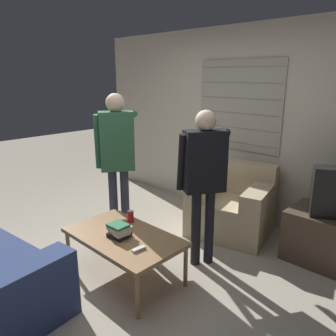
{
  "coord_description": "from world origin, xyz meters",
  "views": [
    {
      "loc": [
        2.37,
        -1.83,
        1.92
      ],
      "look_at": [
        0.13,
        0.51,
        1.0
      ],
      "focal_mm": 35.0,
      "sensor_mm": 36.0,
      "label": 1
    }
  ],
  "objects_px": {
    "coffee_table": "(124,239)",
    "book_stack": "(119,230)",
    "person_right_standing": "(204,170)",
    "spare_remote": "(139,249)",
    "armchair_beige": "(232,206)",
    "soda_can": "(131,216)",
    "person_left_standing": "(117,151)"
  },
  "relations": [
    {
      "from": "armchair_beige",
      "to": "book_stack",
      "type": "xyz_separation_m",
      "value": [
        -0.21,
        -1.61,
        0.17
      ]
    },
    {
      "from": "person_left_standing",
      "to": "soda_can",
      "type": "distance_m",
      "value": 0.79
    },
    {
      "from": "armchair_beige",
      "to": "person_right_standing",
      "type": "distance_m",
      "value": 1.09
    },
    {
      "from": "person_left_standing",
      "to": "armchair_beige",
      "type": "bearing_deg",
      "value": -3.56
    },
    {
      "from": "book_stack",
      "to": "coffee_table",
      "type": "bearing_deg",
      "value": 90.6
    },
    {
      "from": "person_right_standing",
      "to": "book_stack",
      "type": "height_order",
      "value": "person_right_standing"
    },
    {
      "from": "book_stack",
      "to": "soda_can",
      "type": "distance_m",
      "value": 0.33
    },
    {
      "from": "person_left_standing",
      "to": "coffee_table",
      "type": "bearing_deg",
      "value": -91.12
    },
    {
      "from": "person_left_standing",
      "to": "spare_remote",
      "type": "xyz_separation_m",
      "value": [
        0.97,
        -0.55,
        -0.64
      ]
    },
    {
      "from": "coffee_table",
      "to": "soda_can",
      "type": "relative_size",
      "value": 9.09
    },
    {
      "from": "person_left_standing",
      "to": "book_stack",
      "type": "height_order",
      "value": "person_left_standing"
    },
    {
      "from": "soda_can",
      "to": "spare_remote",
      "type": "relative_size",
      "value": 0.94
    },
    {
      "from": "book_stack",
      "to": "soda_can",
      "type": "xyz_separation_m",
      "value": [
        -0.17,
        0.28,
        -0.0
      ]
    },
    {
      "from": "book_stack",
      "to": "spare_remote",
      "type": "xyz_separation_m",
      "value": [
        0.32,
        -0.04,
        -0.05
      ]
    },
    {
      "from": "person_right_standing",
      "to": "book_stack",
      "type": "xyz_separation_m",
      "value": [
        -0.38,
        -0.78,
        -0.5
      ]
    },
    {
      "from": "soda_can",
      "to": "book_stack",
      "type": "bearing_deg",
      "value": -58.74
    },
    {
      "from": "armchair_beige",
      "to": "soda_can",
      "type": "xyz_separation_m",
      "value": [
        -0.38,
        -1.33,
        0.17
      ]
    },
    {
      "from": "armchair_beige",
      "to": "coffee_table",
      "type": "bearing_deg",
      "value": 69.04
    },
    {
      "from": "person_left_standing",
      "to": "soda_can",
      "type": "height_order",
      "value": "person_left_standing"
    },
    {
      "from": "coffee_table",
      "to": "book_stack",
      "type": "relative_size",
      "value": 5.29
    },
    {
      "from": "coffee_table",
      "to": "book_stack",
      "type": "distance_m",
      "value": 0.11
    },
    {
      "from": "armchair_beige",
      "to": "person_right_standing",
      "type": "bearing_deg",
      "value": 88.55
    },
    {
      "from": "soda_can",
      "to": "spare_remote",
      "type": "xyz_separation_m",
      "value": [
        0.49,
        -0.32,
        -0.05
      ]
    },
    {
      "from": "coffee_table",
      "to": "spare_remote",
      "type": "height_order",
      "value": "spare_remote"
    },
    {
      "from": "coffee_table",
      "to": "person_right_standing",
      "type": "bearing_deg",
      "value": 62.09
    },
    {
      "from": "coffee_table",
      "to": "soda_can",
      "type": "height_order",
      "value": "soda_can"
    },
    {
      "from": "coffee_table",
      "to": "soda_can",
      "type": "distance_m",
      "value": 0.31
    },
    {
      "from": "soda_can",
      "to": "spare_remote",
      "type": "bearing_deg",
      "value": -33.25
    },
    {
      "from": "coffee_table",
      "to": "person_left_standing",
      "type": "bearing_deg",
      "value": 144.52
    },
    {
      "from": "armchair_beige",
      "to": "person_right_standing",
      "type": "xyz_separation_m",
      "value": [
        0.17,
        -0.83,
        0.67
      ]
    },
    {
      "from": "armchair_beige",
      "to": "coffee_table",
      "type": "relative_size",
      "value": 0.95
    },
    {
      "from": "book_stack",
      "to": "soda_can",
      "type": "height_order",
      "value": "book_stack"
    }
  ]
}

